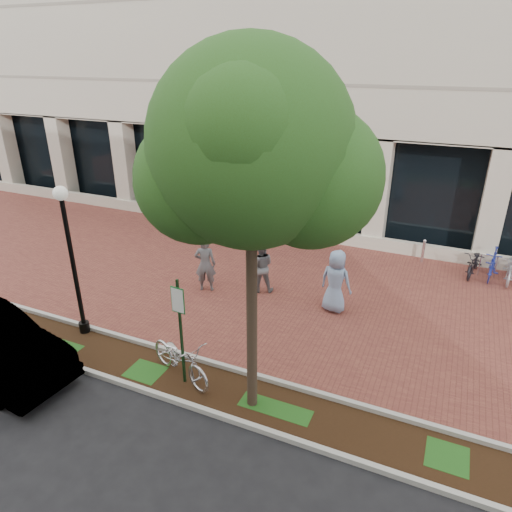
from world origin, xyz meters
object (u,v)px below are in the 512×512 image
at_px(street_tree, 255,159).
at_px(pedestrian_left, 205,264).
at_px(pedestrian_right, 336,281).
at_px(lamppost, 71,254).
at_px(bollard, 423,250).
at_px(pedestrian_mid, 261,266).
at_px(parking_sign, 180,320).
at_px(locked_bicycle, 180,358).

bearing_deg(street_tree, pedestrian_left, 130.85).
distance_m(pedestrian_left, pedestrian_right, 4.14).
relative_size(lamppost, bollard, 4.61).
bearing_deg(pedestrian_mid, parking_sign, 69.80).
xyz_separation_m(pedestrian_right, bollard, (2.06, 4.69, -0.50)).
height_order(locked_bicycle, pedestrian_left, pedestrian_left).
bearing_deg(lamppost, street_tree, -6.93).
bearing_deg(lamppost, pedestrian_right, 33.50).
xyz_separation_m(locked_bicycle, pedestrian_mid, (-0.02, 4.73, 0.32)).
distance_m(pedestrian_left, bollard, 8.04).
relative_size(parking_sign, bollard, 2.99).
bearing_deg(street_tree, locked_bicycle, 176.98).
bearing_deg(parking_sign, pedestrian_left, 116.86).
relative_size(parking_sign, lamppost, 0.65).
height_order(pedestrian_left, bollard, pedestrian_left).
xyz_separation_m(street_tree, locked_bicycle, (-1.96, 0.10, -4.84)).
height_order(lamppost, pedestrian_right, lamppost).
distance_m(pedestrian_right, bollard, 5.14).
height_order(lamppost, bollard, lamppost).
xyz_separation_m(street_tree, pedestrian_mid, (-1.97, 4.84, -4.52)).
distance_m(pedestrian_mid, pedestrian_right, 2.50).
height_order(lamppost, street_tree, street_tree).
xyz_separation_m(street_tree, bollard, (2.57, 9.29, -4.92)).
distance_m(street_tree, pedestrian_right, 6.41).
bearing_deg(street_tree, pedestrian_right, 83.63).
relative_size(pedestrian_mid, bollard, 1.93).
height_order(parking_sign, pedestrian_mid, parking_sign).
bearing_deg(bollard, pedestrian_right, -113.70).
bearing_deg(lamppost, pedestrian_mid, 50.24).
relative_size(street_tree, pedestrian_left, 4.03).
xyz_separation_m(pedestrian_left, bollard, (6.17, 5.13, -0.46)).
xyz_separation_m(street_tree, pedestrian_right, (0.51, 4.61, -4.42)).
relative_size(lamppost, street_tree, 0.56).
bearing_deg(lamppost, locked_bicycle, -9.09).
bearing_deg(bollard, lamppost, -132.89).
bearing_deg(bollard, locked_bicycle, -116.22).
bearing_deg(lamppost, bollard, 47.11).
distance_m(parking_sign, locked_bicycle, 1.17).
xyz_separation_m(parking_sign, pedestrian_right, (2.31, 4.64, -0.73)).
bearing_deg(bollard, pedestrian_mid, -135.56).
bearing_deg(parking_sign, pedestrian_right, 67.07).
bearing_deg(bollard, street_tree, -105.46).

